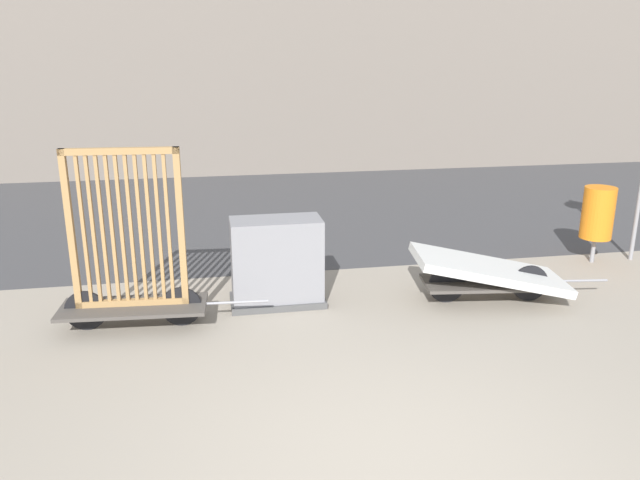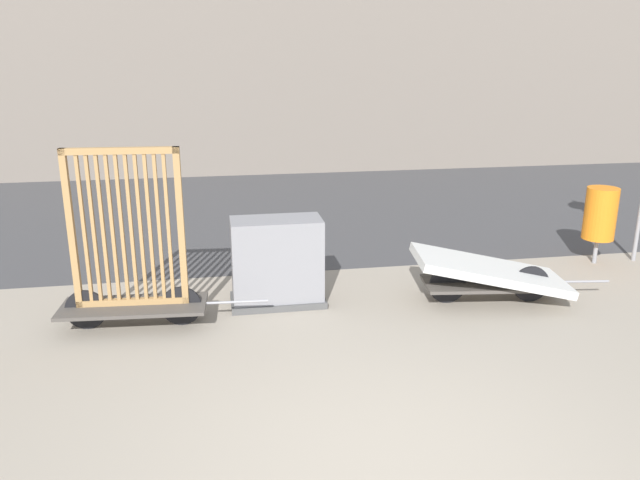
% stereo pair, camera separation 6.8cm
% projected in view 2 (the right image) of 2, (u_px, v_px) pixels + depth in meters
% --- Properties ---
extents(ground_plane, '(60.00, 60.00, 0.00)m').
position_uv_depth(ground_plane, '(387.00, 467.00, 4.64)').
color(ground_plane, gray).
extents(road_strip, '(56.00, 7.39, 0.01)m').
position_uv_depth(road_strip, '(275.00, 209.00, 12.27)').
color(road_strip, '#424244').
rests_on(road_strip, ground_plane).
extents(bike_cart_with_bedframe, '(2.32, 0.74, 2.02)m').
position_uv_depth(bike_cart_with_bedframe, '(131.00, 267.00, 6.83)').
color(bike_cart_with_bedframe, '#4C4742').
rests_on(bike_cart_with_bedframe, ground_plane).
extents(bike_cart_with_mattress, '(2.47, 1.13, 0.66)m').
position_uv_depth(bike_cart_with_mattress, '(490.00, 273.00, 7.62)').
color(bike_cart_with_mattress, '#4C4742').
rests_on(bike_cart_with_mattress, ground_plane).
extents(utility_cabinet, '(1.14, 0.59, 1.07)m').
position_uv_depth(utility_cabinet, '(277.00, 265.00, 7.54)').
color(utility_cabinet, '#4C4C4C').
rests_on(utility_cabinet, ground_plane).
extents(trash_bin, '(0.45, 0.45, 1.12)m').
position_uv_depth(trash_bin, '(600.00, 214.00, 8.95)').
color(trash_bin, gray).
rests_on(trash_bin, ground_plane).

